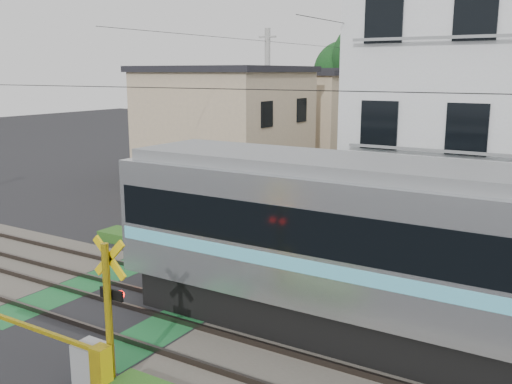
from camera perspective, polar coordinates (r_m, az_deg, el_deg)
The scene contains 10 objects.
ground at distance 15.99m, azimuth -12.43°, elevation -10.45°, with size 120.00×120.00×0.00m, color black.
track_bed at distance 15.98m, azimuth -12.43°, elevation -10.33°, with size 120.00×120.00×0.14m.
crossing_signal_near at distance 11.70m, azimuth -15.95°, elevation -15.50°, with size 4.74×0.65×3.09m.
crossing_signal_far at distance 19.96m, azimuth -10.62°, elevation -3.68°, with size 4.74×0.65×3.09m.
houses_row at distance 37.93m, azimuth 16.07°, elevation 7.28°, with size 22.07×31.35×6.80m.
tree_hill at distance 59.62m, azimuth 21.44°, elevation 10.73°, with size 40.00×12.60×11.44m.
catenary at distance 11.68m, azimuth 8.58°, elevation 0.35°, with size 60.00×5.04×7.00m.
utility_poles at distance 35.49m, azimuth 12.81°, elevation 8.51°, with size 7.90×42.00×8.00m.
pedestrian at distance 45.25m, azimuth 19.93°, elevation 4.78°, with size 0.69×0.45×1.89m, color #2F333A.
weed_patches at distance 14.77m, azimuth -7.68°, elevation -11.43°, with size 10.25×8.80×0.40m.
Camera 1 is at (10.45, -10.51, 6.01)m, focal length 40.00 mm.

